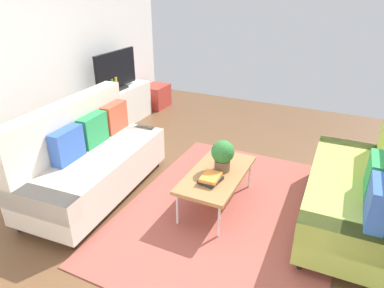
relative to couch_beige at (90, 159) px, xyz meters
The scene contains 17 objects.
ground_plane 1.55m from the couch_beige, 75.52° to the right, with size 7.68×7.68×0.00m, color brown.
wall_far 1.73m from the couch_beige, 74.87° to the left, with size 6.40×0.12×2.90m, color white.
area_rug 1.72m from the couch_beige, 78.09° to the right, with size 2.90×2.20×0.01m, color #9E4C42.
couch_beige is the anchor object (origin of this frame).
couch_green 2.92m from the couch_beige, 76.63° to the right, with size 1.92×0.88×1.10m.
coffee_table 1.48m from the couch_beige, 74.59° to the right, with size 1.10×0.56×0.42m.
tv_console 2.17m from the couch_beige, 28.34° to the left, with size 1.40×0.44×0.64m, color silver.
tv 2.21m from the couch_beige, 27.87° to the left, with size 1.00×0.20×0.64m.
storage_trunk 3.15m from the couch_beige, 17.16° to the left, with size 0.52×0.40×0.44m, color #B2382D.
potted_plant 1.53m from the couch_beige, 72.10° to the right, with size 0.25×0.25×0.35m.
table_book_0 1.45m from the couch_beige, 82.28° to the right, with size 0.24×0.18×0.04m, color #262626.
table_book_1 1.45m from the couch_beige, 82.28° to the right, with size 0.24×0.18×0.03m, color orange.
vase_0 1.73m from the couch_beige, 39.11° to the left, with size 0.10×0.10×0.16m, color #33B29E.
vase_1 1.86m from the couch_beige, 35.89° to the left, with size 0.08×0.08×0.17m, color #B24C4C.
bottle_0 1.93m from the couch_beige, 31.20° to the left, with size 0.06×0.06×0.17m, color purple.
bottle_1 2.02m from the couch_beige, 29.60° to the left, with size 0.05×0.05×0.22m, color #3F8C4C.
bottle_2 2.11m from the couch_beige, 28.21° to the left, with size 0.06×0.06×0.23m, color gold.
Camera 1 is at (-3.00, -1.14, 2.30)m, focal length 31.99 mm.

